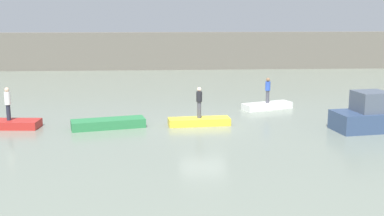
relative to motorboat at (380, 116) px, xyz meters
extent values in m
plane|color=gray|center=(-9.21, 1.56, -0.72)|extent=(120.00, 120.00, 0.00)
cube|color=#666056|center=(-9.21, 27.27, 1.24)|extent=(80.00, 1.20, 3.91)
cube|color=#33476B|center=(0.15, 0.02, -0.21)|extent=(5.44, 2.71, 1.01)
cube|color=#4C5666|center=(-0.57, -0.09, 0.82)|extent=(1.84, 1.78, 1.06)
cube|color=red|center=(-19.67, 1.63, -0.51)|extent=(3.30, 1.50, 0.43)
cube|color=#2D7F47|center=(-14.36, 1.30, -0.48)|extent=(4.06, 2.04, 0.48)
cube|color=gold|center=(-9.43, 1.64, -0.52)|extent=(3.46, 1.29, 0.40)
cube|color=white|center=(-4.74, 5.76, -0.52)|extent=(3.40, 2.12, 0.40)
cylinder|color=#4C4C56|center=(-9.43, 1.64, 0.14)|extent=(0.22, 0.22, 0.92)
cylinder|color=black|center=(-9.43, 1.64, 0.88)|extent=(0.32, 0.32, 0.56)
sphere|color=beige|center=(-9.43, 1.64, 1.27)|extent=(0.23, 0.23, 0.23)
cylinder|color=#4C4C56|center=(-4.74, 5.76, 0.09)|extent=(0.22, 0.22, 0.80)
cylinder|color=blue|center=(-4.74, 5.76, 0.77)|extent=(0.32, 0.32, 0.56)
sphere|color=#936B4C|center=(-4.74, 5.76, 1.18)|extent=(0.25, 0.25, 0.25)
cylinder|color=#232838|center=(-19.67, 1.63, 0.13)|extent=(0.22, 0.22, 0.85)
cylinder|color=white|center=(-19.67, 1.63, 0.90)|extent=(0.32, 0.32, 0.68)
sphere|color=beige|center=(-19.67, 1.63, 1.36)|extent=(0.24, 0.24, 0.24)
camera|label=1|loc=(-11.48, -24.44, 5.53)|focal=45.65mm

